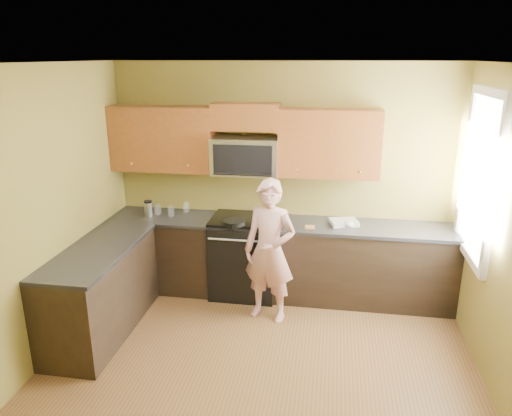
% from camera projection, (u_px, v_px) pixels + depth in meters
% --- Properties ---
extents(floor, '(4.00, 4.00, 0.00)m').
position_uv_depth(floor, '(255.00, 382.00, 4.25)').
color(floor, brown).
rests_on(floor, ground).
extents(ceiling, '(4.00, 4.00, 0.00)m').
position_uv_depth(ceiling, '(255.00, 64.00, 3.43)').
color(ceiling, white).
rests_on(ceiling, ground).
extents(wall_back, '(4.00, 0.00, 4.00)m').
position_uv_depth(wall_back, '(282.00, 179.00, 5.72)').
color(wall_back, olive).
rests_on(wall_back, ground).
extents(wall_left, '(0.00, 4.00, 4.00)m').
position_uv_depth(wall_left, '(26.00, 226.00, 4.14)').
color(wall_left, olive).
rests_on(wall_left, ground).
extents(cabinet_back_run, '(4.00, 0.60, 0.88)m').
position_uv_depth(cabinet_back_run, '(278.00, 260.00, 5.72)').
color(cabinet_back_run, black).
rests_on(cabinet_back_run, floor).
extents(cabinet_left_run, '(0.60, 1.60, 0.88)m').
position_uv_depth(cabinet_left_run, '(101.00, 292.00, 4.94)').
color(cabinet_left_run, black).
rests_on(cabinet_left_run, floor).
extents(countertop_back, '(4.00, 0.62, 0.04)m').
position_uv_depth(countertop_back, '(278.00, 223.00, 5.57)').
color(countertop_back, black).
rests_on(countertop_back, cabinet_back_run).
extents(countertop_left, '(0.62, 1.60, 0.04)m').
position_uv_depth(countertop_left, '(97.00, 250.00, 4.80)').
color(countertop_left, black).
rests_on(countertop_left, cabinet_left_run).
extents(stove, '(0.76, 0.65, 0.95)m').
position_uv_depth(stove, '(244.00, 256.00, 5.74)').
color(stove, black).
rests_on(stove, floor).
extents(microwave, '(0.76, 0.40, 0.42)m').
position_uv_depth(microwave, '(246.00, 174.00, 5.57)').
color(microwave, silver).
rests_on(microwave, wall_back).
extents(upper_cab_left, '(1.22, 0.33, 0.75)m').
position_uv_depth(upper_cab_left, '(165.00, 170.00, 5.75)').
color(upper_cab_left, brown).
rests_on(upper_cab_left, wall_back).
extents(upper_cab_right, '(1.12, 0.33, 0.75)m').
position_uv_depth(upper_cab_right, '(328.00, 176.00, 5.46)').
color(upper_cab_right, brown).
rests_on(upper_cab_right, wall_back).
extents(upper_cab_over_mw, '(0.76, 0.33, 0.30)m').
position_uv_depth(upper_cab_over_mw, '(246.00, 117.00, 5.40)').
color(upper_cab_over_mw, brown).
rests_on(upper_cab_over_mw, wall_back).
extents(window, '(0.06, 1.06, 1.66)m').
position_uv_depth(window, '(480.00, 177.00, 4.58)').
color(window, white).
rests_on(window, wall_right).
extents(woman, '(0.64, 0.50, 1.56)m').
position_uv_depth(woman, '(270.00, 251.00, 5.10)').
color(woman, '#DC6E73').
rests_on(woman, floor).
extents(frying_pan, '(0.31, 0.47, 0.06)m').
position_uv_depth(frying_pan, '(234.00, 225.00, 5.37)').
color(frying_pan, black).
rests_on(frying_pan, stove).
extents(butter_tub, '(0.15, 0.15, 0.09)m').
position_uv_depth(butter_tub, '(264.00, 227.00, 5.41)').
color(butter_tub, yellow).
rests_on(butter_tub, countertop_back).
extents(toast_slice, '(0.12, 0.12, 0.01)m').
position_uv_depth(toast_slice, '(310.00, 227.00, 5.36)').
color(toast_slice, '#B27F47').
rests_on(toast_slice, countertop_back).
extents(napkin_a, '(0.12, 0.13, 0.06)m').
position_uv_depth(napkin_a, '(256.00, 224.00, 5.39)').
color(napkin_a, silver).
rests_on(napkin_a, countertop_back).
extents(napkin_b, '(0.14, 0.15, 0.07)m').
position_uv_depth(napkin_b, '(348.00, 224.00, 5.39)').
color(napkin_b, silver).
rests_on(napkin_b, countertop_back).
extents(dish_towel, '(0.35, 0.31, 0.05)m').
position_uv_depth(dish_towel, '(344.00, 222.00, 5.47)').
color(dish_towel, silver).
rests_on(dish_towel, countertop_back).
extents(travel_mug, '(0.10, 0.10, 0.20)m').
position_uv_depth(travel_mug, '(149.00, 217.00, 5.74)').
color(travel_mug, silver).
rests_on(travel_mug, countertop_back).
extents(glass_a, '(0.08, 0.08, 0.12)m').
position_uv_depth(glass_a, '(186.00, 207.00, 5.89)').
color(glass_a, silver).
rests_on(glass_a, countertop_back).
extents(glass_b, '(0.09, 0.09, 0.12)m').
position_uv_depth(glass_b, '(158.00, 209.00, 5.82)').
color(glass_b, silver).
rests_on(glass_b, countertop_back).
extents(glass_c, '(0.08, 0.08, 0.12)m').
position_uv_depth(glass_c, '(171.00, 211.00, 5.75)').
color(glass_c, silver).
rests_on(glass_c, countertop_back).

